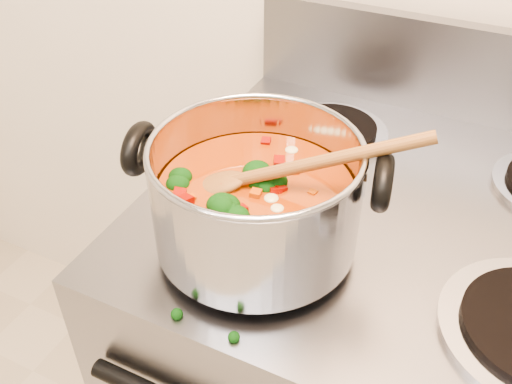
{
  "coord_description": "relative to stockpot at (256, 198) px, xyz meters",
  "views": [
    {
      "loc": [
        0.07,
        0.53,
        1.42
      ],
      "look_at": [
        -0.16,
        1.01,
        1.01
      ],
      "focal_mm": 40.0,
      "sensor_mm": 36.0,
      "label": 1
    }
  ],
  "objects": [
    {
      "name": "stockpot",
      "position": [
        0.0,
        0.0,
        0.0
      ],
      "size": [
        0.31,
        0.25,
        0.15
      ],
      "rotation": [
        0.0,
        0.0,
        0.22
      ],
      "color": "#A7A7AF",
      "rests_on": "electric_range"
    },
    {
      "name": "wooden_spoon",
      "position": [
        0.01,
        0.0,
        0.04
      ],
      "size": [
        0.27,
        0.12,
        0.11
      ],
      "rotation": [
        0.0,
        0.0,
        0.32
      ],
      "color": "brown",
      "rests_on": "stockpot"
    },
    {
      "name": "cooktop_crumbs",
      "position": [
        -0.06,
        0.03,
        -0.08
      ],
      "size": [
        0.31,
        0.26,
        0.01
      ],
      "color": "black",
      "rests_on": "electric_range"
    }
  ]
}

